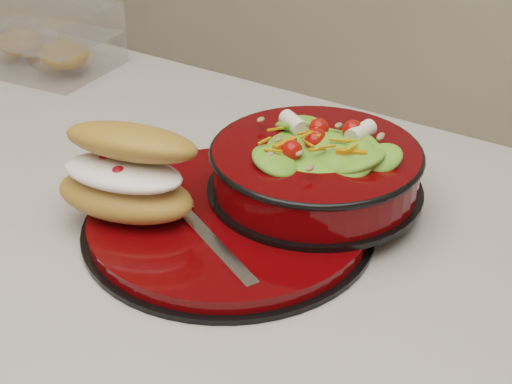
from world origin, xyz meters
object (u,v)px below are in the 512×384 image
Objects in this scene: salad_bowl at (316,161)px; croissant at (127,173)px; fork at (202,231)px; pastry_box at (41,38)px; dinner_plate at (229,220)px.

salad_bowl reaches higher than croissant.
salad_bowl is 1.42× the size of croissant.
salad_bowl is at bearing 4.23° from fork.
salad_bowl is 0.57m from pastry_box.
croissant is at bearing -149.50° from dinner_plate.
salad_bowl is 0.19m from croissant.
dinner_plate is 0.55m from pastry_box.
croissant reaches higher than fork.
fork reaches higher than dinner_plate.
croissant is (-0.14, -0.14, 0.01)m from salad_bowl.
salad_bowl is at bearing -19.77° from pastry_box.
dinner_plate is 1.30× the size of pastry_box.
fork is 0.76× the size of pastry_box.
dinner_plate is 0.05m from fork.
salad_bowl reaches higher than dinner_plate.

